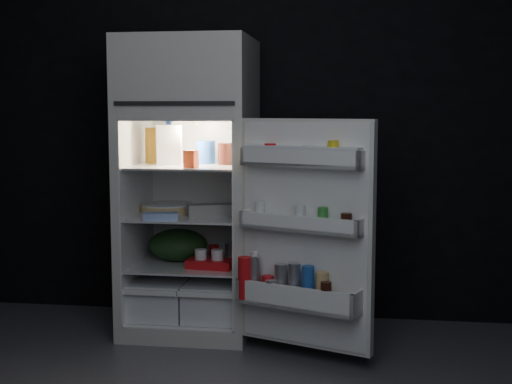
% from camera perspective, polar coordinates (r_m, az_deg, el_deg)
% --- Properties ---
extents(wall_back, '(4.00, 0.00, 2.70)m').
position_cam_1_polar(wall_back, '(4.66, -1.36, 6.55)').
color(wall_back, black).
rests_on(wall_back, ground).
extents(refrigerator, '(0.76, 0.71, 1.78)m').
position_cam_1_polar(refrigerator, '(4.35, -5.26, 1.31)').
color(refrigerator, silver).
rests_on(refrigerator, ground).
extents(fridge_door, '(0.74, 0.44, 1.22)m').
position_cam_1_polar(fridge_door, '(3.78, 3.70, -3.66)').
color(fridge_door, silver).
rests_on(fridge_door, ground).
extents(milk_jug, '(0.17, 0.17, 0.24)m').
position_cam_1_polar(milk_jug, '(4.33, -6.93, 3.79)').
color(milk_jug, white).
rests_on(milk_jug, refrigerator).
extents(mayo_jar, '(0.15, 0.15, 0.14)m').
position_cam_1_polar(mayo_jar, '(4.38, -4.04, 3.20)').
color(mayo_jar, '#1E4EA5').
rests_on(mayo_jar, refrigerator).
extents(jam_jar, '(0.11, 0.11, 0.13)m').
position_cam_1_polar(jam_jar, '(4.29, -2.41, 3.07)').
color(jam_jar, black).
rests_on(jam_jar, refrigerator).
extents(amber_bottle, '(0.09, 0.09, 0.22)m').
position_cam_1_polar(amber_bottle, '(4.45, -8.35, 3.71)').
color(amber_bottle, '#BE801E').
rests_on(amber_bottle, refrigerator).
extents(small_carton, '(0.09, 0.07, 0.10)m').
position_cam_1_polar(small_carton, '(4.08, -5.23, 2.65)').
color(small_carton, red).
rests_on(small_carton, refrigerator).
extents(egg_carton, '(0.30, 0.20, 0.07)m').
position_cam_1_polar(egg_carton, '(4.25, -3.56, -1.44)').
color(egg_carton, gray).
rests_on(egg_carton, refrigerator).
extents(pie, '(0.34, 0.34, 0.04)m').
position_cam_1_polar(pie, '(4.45, -7.13, -1.31)').
color(pie, tan).
rests_on(pie, refrigerator).
extents(flat_package, '(0.22, 0.14, 0.04)m').
position_cam_1_polar(flat_package, '(4.13, -7.63, -1.93)').
color(flat_package, '#95B0E7').
rests_on(flat_package, refrigerator).
extents(wrapped_pkg, '(0.15, 0.14, 0.05)m').
position_cam_1_polar(wrapped_pkg, '(4.40, -2.28, -1.30)').
color(wrapped_pkg, beige).
rests_on(wrapped_pkg, refrigerator).
extents(produce_bag, '(0.38, 0.33, 0.20)m').
position_cam_1_polar(produce_bag, '(4.44, -6.24, -4.22)').
color(produce_bag, '#193815').
rests_on(produce_bag, refrigerator).
extents(yogurt_tray, '(0.29, 0.18, 0.05)m').
position_cam_1_polar(yogurt_tray, '(4.23, -3.65, -5.75)').
color(yogurt_tray, red).
rests_on(yogurt_tray, refrigerator).
extents(small_can_red, '(0.07, 0.07, 0.09)m').
position_cam_1_polar(small_can_red, '(4.47, -3.37, -4.82)').
color(small_can_red, red).
rests_on(small_can_red, refrigerator).
extents(small_can_silver, '(0.07, 0.07, 0.09)m').
position_cam_1_polar(small_can_silver, '(4.51, -2.08, -4.70)').
color(small_can_silver, silver).
rests_on(small_can_silver, refrigerator).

